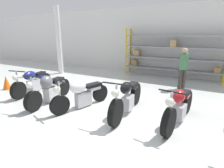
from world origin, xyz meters
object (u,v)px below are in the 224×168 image
motorcycle_blue (33,82)px  person_browsing (183,65)px  shelving_rack (170,53)px  traffic_cone (6,83)px  motorcycle_grey (50,89)px  motorcycle_black (127,98)px  motorcycle_white (82,94)px  motorcycle_red (179,107)px

motorcycle_blue → person_browsing: bearing=111.0°
shelving_rack → traffic_cone: bearing=-134.8°
motorcycle_blue → motorcycle_grey: bearing=60.8°
motorcycle_grey → motorcycle_black: bearing=89.6°
motorcycle_grey → person_browsing: person_browsing is taller
motorcycle_grey → motorcycle_white: size_ratio=1.06×
shelving_rack → person_browsing: 2.03m
shelving_rack → motorcycle_white: bearing=-105.1°
person_browsing → motorcycle_red: bearing=144.1°
motorcycle_white → motorcycle_grey: bearing=-66.8°
motorcycle_black → person_browsing: bearing=159.3°
motorcycle_white → person_browsing: size_ratio=1.20×
motorcycle_black → motorcycle_blue: bearing=-93.4°
motorcycle_grey → person_browsing: size_ratio=1.27×
motorcycle_red → person_browsing: person_browsing is taller
motorcycle_red → traffic_cone: 6.51m
motorcycle_blue → motorcycle_grey: size_ratio=0.97×
person_browsing → motorcycle_white: bearing=103.9°
motorcycle_black → motorcycle_red: bearing=90.4°
motorcycle_blue → person_browsing: person_browsing is taller
person_browsing → traffic_cone: 7.09m
shelving_rack → person_browsing: bearing=-63.4°
motorcycle_blue → shelving_rack: bearing=129.2°
motorcycle_black → person_browsing: (0.98, 3.22, 0.50)m
shelving_rack → motorcycle_blue: size_ratio=2.37×
motorcycle_blue → motorcycle_red: (5.18, 0.13, 0.01)m
shelving_rack → person_browsing: shelving_rack is taller
motorcycle_white → motorcycle_blue: bearing=-79.3°
motorcycle_blue → traffic_cone: (-1.31, -0.23, -0.14)m
person_browsing → motorcycle_blue: bearing=81.5°
shelving_rack → motorcycle_red: (1.26, -4.92, -0.80)m
shelving_rack → motorcycle_blue: bearing=-127.9°
motorcycle_white → traffic_cone: motorcycle_white is taller
traffic_cone → motorcycle_blue: bearing=9.7°
traffic_cone → person_browsing: bearing=29.5°
motorcycle_red → traffic_cone: (-6.50, -0.35, -0.16)m
shelving_rack → traffic_cone: 7.49m
motorcycle_white → person_browsing: 4.23m
motorcycle_red → motorcycle_grey: bearing=-74.7°
shelving_rack → motorcycle_grey: size_ratio=2.31×
traffic_cone → motorcycle_black: bearing=2.8°
motorcycle_black → motorcycle_grey: bearing=-84.5°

